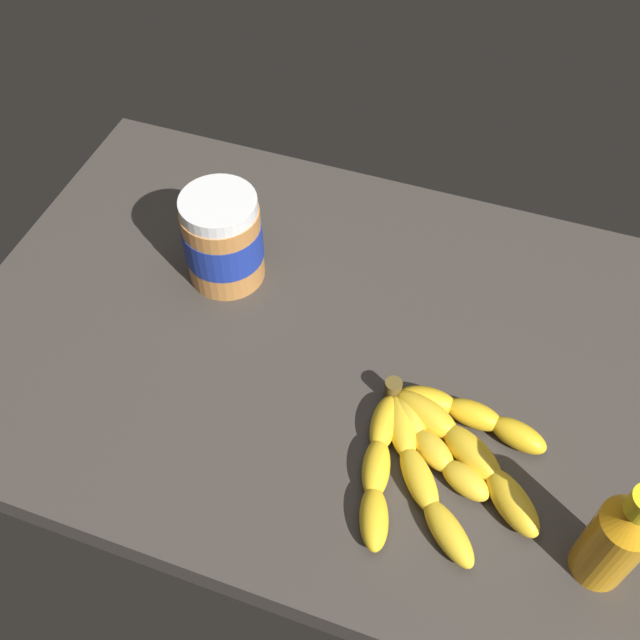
% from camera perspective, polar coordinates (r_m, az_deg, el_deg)
% --- Properties ---
extents(ground_plane, '(0.93, 0.63, 0.04)m').
position_cam_1_polar(ground_plane, '(0.93, 1.00, -2.60)').
color(ground_plane, '#38332D').
extents(banana_bunch, '(0.21, 0.21, 0.03)m').
position_cam_1_polar(banana_bunch, '(0.82, 9.07, -10.13)').
color(banana_bunch, yellow).
rests_on(banana_bunch, ground_plane).
extents(peanut_butter_jar, '(0.10, 0.10, 0.13)m').
position_cam_1_polar(peanut_butter_jar, '(0.95, -7.48, 6.20)').
color(peanut_butter_jar, '#B27238').
rests_on(peanut_butter_jar, ground_plane).
extents(honey_bottle, '(0.05, 0.05, 0.16)m').
position_cam_1_polar(honey_bottle, '(0.77, 21.91, -15.32)').
color(honey_bottle, orange).
rests_on(honey_bottle, ground_plane).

